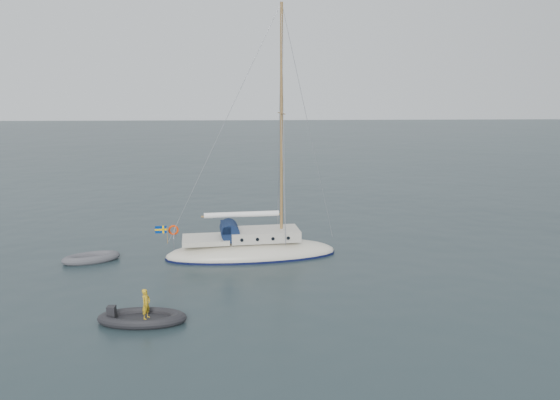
{
  "coord_description": "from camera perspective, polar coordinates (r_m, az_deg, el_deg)",
  "views": [
    {
      "loc": [
        -1.22,
        -26.4,
        9.02
      ],
      "look_at": [
        0.29,
        0.0,
        3.75
      ],
      "focal_mm": 35.0,
      "sensor_mm": 36.0,
      "label": 1
    }
  ],
  "objects": [
    {
      "name": "dinghy",
      "position": [
        31.33,
        -19.12,
        -5.74
      ],
      "size": [
        3.03,
        1.37,
        0.43
      ],
      "rotation": [
        0.0,
        0.0,
        0.41
      ],
      "color": "#4F4F54",
      "rests_on": "ground"
    },
    {
      "name": "sailboat",
      "position": [
        30.3,
        -2.99,
        -3.95
      ],
      "size": [
        9.95,
        2.98,
        14.18
      ],
      "rotation": [
        0.0,
        0.0,
        0.1
      ],
      "color": "beige",
      "rests_on": "ground"
    },
    {
      "name": "ground",
      "position": [
        27.93,
        -0.61,
        -7.58
      ],
      "size": [
        300.0,
        300.0,
        0.0
      ],
      "primitive_type": "plane",
      "color": "black",
      "rests_on": "ground"
    },
    {
      "name": "rib",
      "position": [
        22.81,
        -14.25,
        -11.79
      ],
      "size": [
        3.55,
        1.62,
        1.41
      ],
      "rotation": [
        0.0,
        0.0,
        -0.04
      ],
      "color": "black",
      "rests_on": "ground"
    }
  ]
}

